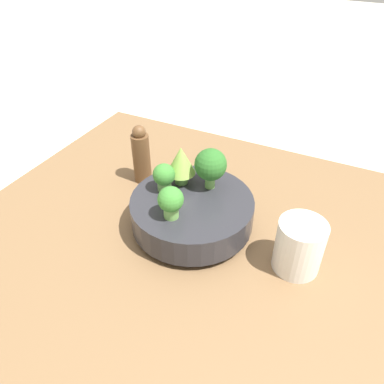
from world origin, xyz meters
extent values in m
plane|color=beige|center=(0.00, 0.00, 0.00)|extent=(6.00, 6.00, 0.00)
cube|color=brown|center=(0.00, 0.00, 0.02)|extent=(0.99, 0.83, 0.05)
cylinder|color=#28282D|center=(-0.02, 0.01, 0.05)|extent=(0.11, 0.11, 0.01)
cylinder|color=#28282D|center=(-0.02, 0.01, 0.09)|extent=(0.25, 0.25, 0.06)
cylinder|color=#609347|center=(-0.07, 0.06, 0.13)|extent=(0.03, 0.03, 0.03)
cone|color=#84AD47|center=(-0.07, 0.06, 0.17)|extent=(0.06, 0.06, 0.06)
cylinder|color=#609347|center=(-0.09, 0.02, 0.13)|extent=(0.03, 0.03, 0.02)
sphere|color=#387A2D|center=(-0.09, 0.02, 0.16)|extent=(0.05, 0.05, 0.05)
cylinder|color=#6BA34C|center=(-0.01, 0.07, 0.13)|extent=(0.02, 0.02, 0.03)
sphere|color=#286023|center=(-0.01, 0.07, 0.17)|extent=(0.07, 0.07, 0.07)
cylinder|color=#6BA34C|center=(-0.04, -0.05, 0.13)|extent=(0.03, 0.03, 0.02)
sphere|color=#387A2D|center=(-0.04, -0.05, 0.16)|extent=(0.05, 0.05, 0.05)
cylinder|color=silver|center=(0.20, 0.00, 0.10)|extent=(0.09, 0.09, 0.10)
cylinder|color=brown|center=(-0.21, 0.12, 0.11)|extent=(0.04, 0.04, 0.12)
sphere|color=brown|center=(-0.21, 0.12, 0.18)|extent=(0.03, 0.03, 0.03)
camera|label=1|loc=(0.24, -0.52, 0.59)|focal=35.00mm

